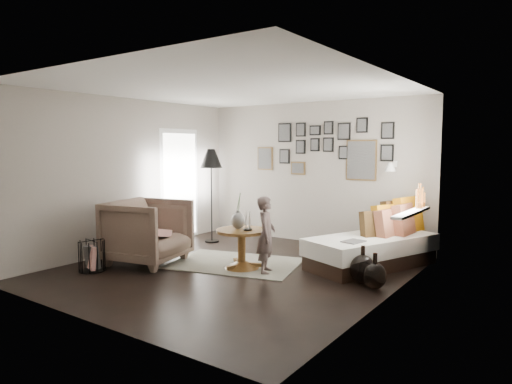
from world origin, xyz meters
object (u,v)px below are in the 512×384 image
Objects in this scene: daybed at (374,244)px; demijohn_small at (375,276)px; armchair at (148,231)px; child at (266,235)px; pedestal_table at (242,250)px; vase at (238,218)px; demijohn_large at (363,269)px; floor_lamp at (211,162)px; magazine_basket at (92,256)px.

daybed reaches higher than demijohn_small.
child is (1.79, 0.58, 0.05)m from armchair.
demijohn_small is at bearing 5.30° from pedestal_table.
vase is 1.92m from demijohn_large.
demijohn_small is (1.95, 0.18, -0.10)m from pedestal_table.
armchair is (-2.89, -1.85, 0.17)m from daybed.
pedestal_table reaches higher than demijohn_small.
vase is at bearing -171.23° from demijohn_large.
pedestal_table is at bearing -36.83° from floor_lamp.
demijohn_large is at bearing -86.57° from armchair.
demijohn_small is at bearing 22.66° from magazine_basket.
pedestal_table is 1.68× the size of magazine_basket.
floor_lamp is at bearing 164.00° from demijohn_small.
demijohn_small is at bearing -16.00° from floor_lamp.
pedestal_table is 1.62× the size of demijohn_small.
demijohn_large is 1.39m from child.
armchair is 1.89m from child.
armchair is 3.42m from demijohn_small.
armchair is at bearing -125.58° from daybed.
armchair is 2.35× the size of demijohn_small.
armchair is (-1.37, -0.56, 0.22)m from pedestal_table.
pedestal_table is 1.96m from demijohn_small.
pedestal_table is 1.77m from demijohn_large.
floor_lamp is (-1.52, 1.18, 0.76)m from vase.
child is at bearing -30.34° from floor_lamp.
magazine_basket is 3.80m from demijohn_large.
daybed is (1.60, 1.26, -0.42)m from vase.
armchair is 2.14× the size of demijohn_large.
demijohn_large is at bearing -55.46° from daybed.
floor_lamp is at bearing 142.22° from vase.
daybed is at bearing 111.29° from demijohn_small.
daybed is at bearing 39.26° from magazine_basket.
daybed reaches higher than demijohn_large.
armchair is 3.24m from demijohn_large.
floor_lamp is 3.46× the size of demijohn_large.
armchair reaches higher than demijohn_small.
pedestal_table is at bearing -174.70° from demijohn_small.
child is at bearing -0.49° from vase.
vase reaches higher than daybed.
daybed is 4.40× the size of demijohn_large.
vase is 2.07m from floor_lamp.
child is at bearing -84.19° from armchair.
child reaches higher than magazine_basket.
pedestal_table is 1.50m from armchair.
daybed is 4.14m from magazine_basket.
daybed is at bearing 38.32° from vase.
floor_lamp is 2.53m from child.
demijohn_large is at bearing 25.55° from magazine_basket.
demijohn_small is at bearing -29.91° from demijohn_large.
floor_lamp reaches higher than demijohn_large.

